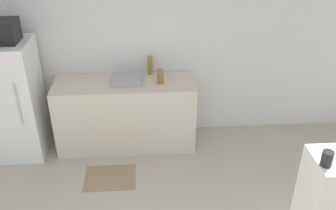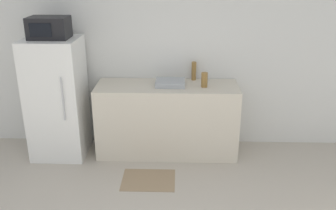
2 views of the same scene
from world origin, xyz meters
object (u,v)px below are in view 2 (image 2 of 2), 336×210
object	(u,v)px
bottle_tall	(194,71)
bottle_short	(204,80)
microwave	(49,28)
refrigerator	(57,98)

from	to	relation	value
bottle_tall	bottle_short	world-z (taller)	bottle_tall
microwave	bottle_short	xyz separation A→B (m)	(1.81, 0.03, -0.62)
refrigerator	bottle_short	distance (m)	1.83
bottle_short	refrigerator	bearing A→B (deg)	-179.02
refrigerator	bottle_short	bearing A→B (deg)	0.98
refrigerator	microwave	world-z (taller)	microwave
microwave	bottle_short	size ratio (longest dim) A/B	2.51
microwave	bottle_short	bearing A→B (deg)	1.02
refrigerator	microwave	xyz separation A→B (m)	(-0.00, -0.00, 0.87)
microwave	bottle_short	distance (m)	1.91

